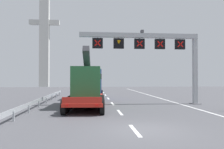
# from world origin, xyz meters

# --- Properties ---
(ground) EXTENTS (112.00, 112.00, 0.00)m
(ground) POSITION_xyz_m (0.00, 0.00, 0.00)
(ground) COLOR #4C4C51
(lane_markings) EXTENTS (0.20, 55.08, 0.01)m
(lane_markings) POSITION_xyz_m (-0.48, 20.24, 0.01)
(lane_markings) COLOR silver
(lane_markings) RESTS_ON ground
(edge_line_right) EXTENTS (0.20, 63.00, 0.01)m
(edge_line_right) POSITION_xyz_m (6.20, 12.00, 0.01)
(edge_line_right) COLOR silver
(edge_line_right) RESTS_ON ground
(overhead_lane_gantry) EXTENTS (12.02, 0.90, 7.33)m
(overhead_lane_gantry) POSITION_xyz_m (3.50, 10.55, 5.72)
(overhead_lane_gantry) COLOR #9EA0A5
(overhead_lane_gantry) RESTS_ON ground
(heavy_haul_truck_red) EXTENTS (3.57, 14.15, 5.30)m
(heavy_haul_truck_red) POSITION_xyz_m (-2.87, 12.15, 1.99)
(heavy_haul_truck_red) COLOR red
(heavy_haul_truck_red) RESTS_ON ground
(guardrail_left) EXTENTS (0.13, 25.68, 0.76)m
(guardrail_left) POSITION_xyz_m (-7.29, 10.84, 0.56)
(guardrail_left) COLOR #999EA3
(guardrail_left) RESTS_ON ground
(bridge_pylon_distant) EXTENTS (9.00, 2.00, 31.75)m
(bridge_pylon_distant) POSITION_xyz_m (-16.98, 58.46, 16.26)
(bridge_pylon_distant) COLOR #B7B7B2
(bridge_pylon_distant) RESTS_ON ground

